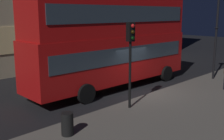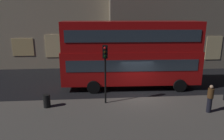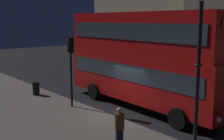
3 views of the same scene
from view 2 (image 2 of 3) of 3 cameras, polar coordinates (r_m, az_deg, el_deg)
The scene contains 6 objects.
ground_plane at distance 16.19m, azimuth 7.10°, elevation -7.08°, with size 80.00×80.00×0.00m, color black.
sidewalk_slab at distance 12.46m, azimuth 11.09°, elevation -14.03°, with size 44.00×7.55×0.12m, color #5B564F.
double_decker_bus at distance 17.27m, azimuth 5.15°, elevation 4.87°, with size 11.28×2.97×5.46m.
traffic_light_near_kerb at distance 13.78m, azimuth -1.84°, elevation 2.08°, with size 0.35×0.38×3.96m.
pedestrian at distance 14.35m, azimuth 24.87°, elevation -6.94°, with size 0.36×0.36×1.77m.
litter_bin at distance 14.54m, azimuth -17.13°, elevation -7.95°, with size 0.45×0.45×0.85m, color black.
Camera 2 is at (-3.18, -14.68, 6.03)m, focal length 34.00 mm.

